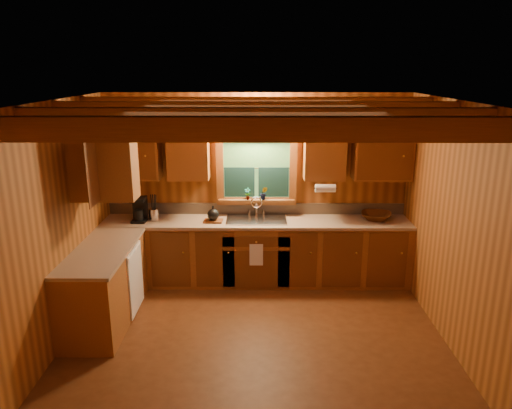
{
  "coord_description": "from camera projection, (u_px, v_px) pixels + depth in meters",
  "views": [
    {
      "loc": [
        0.04,
        -4.71,
        2.92
      ],
      "look_at": [
        0.0,
        0.8,
        1.35
      ],
      "focal_mm": 33.81,
      "sensor_mm": 36.0,
      "label": 1
    }
  ],
  "objects": [
    {
      "name": "backsplash",
      "position": [
        257.0,
        209.0,
        6.88
      ],
      "size": [
        4.2,
        0.02,
        0.16
      ],
      "primitive_type": "cube",
      "color": "#9A8167",
      "rests_on": "room"
    },
    {
      "name": "dishwasher_panel",
      "position": [
        136.0,
        279.0,
        5.88
      ],
      "size": [
        0.02,
        0.6,
        0.8
      ],
      "primitive_type": "cube",
      "color": "white",
      "rests_on": "base_cabinets"
    },
    {
      "name": "window_sill",
      "position": [
        256.0,
        200.0,
        6.77
      ],
      "size": [
        1.06,
        0.14,
        0.04
      ],
      "primitive_type": "cube",
      "color": "brown",
      "rests_on": "room"
    },
    {
      "name": "upper_cabinets",
      "position": [
        213.0,
        155.0,
        6.2
      ],
      "size": [
        4.19,
        1.77,
        0.78
      ],
      "color": "brown",
      "rests_on": "room"
    },
    {
      "name": "base_cabinets",
      "position": [
        219.0,
        261.0,
        6.45
      ],
      "size": [
        4.2,
        2.22,
        0.86
      ],
      "color": "brown",
      "rests_on": "ground"
    },
    {
      "name": "sink",
      "position": [
        256.0,
        223.0,
        6.64
      ],
      "size": [
        0.82,
        0.48,
        0.43
      ],
      "color": "silver",
      "rests_on": "countertop"
    },
    {
      "name": "utensil_crock",
      "position": [
        154.0,
        214.0,
        6.59
      ],
      "size": [
        0.13,
        0.13,
        0.37
      ],
      "rotation": [
        0.0,
        0.0,
        0.02
      ],
      "color": "silver",
      "rests_on": "countertop"
    },
    {
      "name": "potted_plant_left",
      "position": [
        248.0,
        194.0,
        6.71
      ],
      "size": [
        0.1,
        0.07,
        0.17
      ],
      "primitive_type": "imported",
      "rotation": [
        0.0,
        0.0,
        -0.14
      ],
      "color": "#5E3014",
      "rests_on": "window_sill"
    },
    {
      "name": "wall_sconce",
      "position": [
        256.0,
        126.0,
        6.42
      ],
      "size": [
        0.45,
        0.21,
        0.17
      ],
      "color": "black",
      "rests_on": "room"
    },
    {
      "name": "ceiling_beams",
      "position": [
        255.0,
        114.0,
        4.65
      ],
      "size": [
        4.2,
        2.54,
        0.18
      ],
      "color": "brown",
      "rests_on": "room"
    },
    {
      "name": "paper_towel_roll",
      "position": [
        325.0,
        188.0,
        6.42
      ],
      "size": [
        0.27,
        0.11,
        0.11
      ],
      "primitive_type": "cylinder",
      "rotation": [
        0.0,
        1.57,
        0.0
      ],
      "color": "white",
      "rests_on": "upper_cabinets"
    },
    {
      "name": "coffee_maker",
      "position": [
        139.0,
        209.0,
        6.54
      ],
      "size": [
        0.19,
        0.24,
        0.34
      ],
      "rotation": [
        0.0,
        0.0,
        -0.01
      ],
      "color": "black",
      "rests_on": "countertop"
    },
    {
      "name": "potted_plant_right",
      "position": [
        264.0,
        193.0,
        6.71
      ],
      "size": [
        0.11,
        0.09,
        0.19
      ],
      "primitive_type": "imported",
      "rotation": [
        0.0,
        0.0,
        -0.05
      ],
      "color": "#5E3014",
      "rests_on": "window_sill"
    },
    {
      "name": "room",
      "position": [
        255.0,
        230.0,
        4.97
      ],
      "size": [
        4.2,
        4.2,
        4.2
      ],
      "color": "#592F15",
      "rests_on": "ground"
    },
    {
      "name": "wicker_basket",
      "position": [
        376.0,
        216.0,
        6.62
      ],
      "size": [
        0.5,
        0.5,
        0.1
      ],
      "primitive_type": "imported",
      "rotation": [
        0.0,
        0.0,
        -0.26
      ],
      "color": "#48230C",
      "rests_on": "countertop"
    },
    {
      "name": "window",
      "position": [
        257.0,
        171.0,
        6.71
      ],
      "size": [
        1.12,
        0.08,
        1.0
      ],
      "color": "brown",
      "rests_on": "room"
    },
    {
      "name": "teakettle",
      "position": [
        213.0,
        215.0,
        6.52
      ],
      "size": [
        0.16,
        0.16,
        0.2
      ],
      "rotation": [
        0.0,
        0.0,
        -0.41
      ],
      "color": "black",
      "rests_on": "cutting_board"
    },
    {
      "name": "cutting_board",
      "position": [
        213.0,
        221.0,
        6.55
      ],
      "size": [
        0.26,
        0.19,
        0.02
      ],
      "primitive_type": "cube",
      "rotation": [
        0.0,
        0.0,
        -0.06
      ],
      "color": "#5E3014",
      "rests_on": "countertop"
    },
    {
      "name": "countertop",
      "position": [
        220.0,
        229.0,
        6.33
      ],
      "size": [
        4.2,
        2.24,
        0.04
      ],
      "color": "#9F866D",
      "rests_on": "base_cabinets"
    },
    {
      "name": "dish_towel",
      "position": [
        256.0,
        255.0,
        6.41
      ],
      "size": [
        0.18,
        0.01,
        0.3
      ],
      "primitive_type": "cube",
      "color": "white",
      "rests_on": "base_cabinets"
    }
  ]
}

